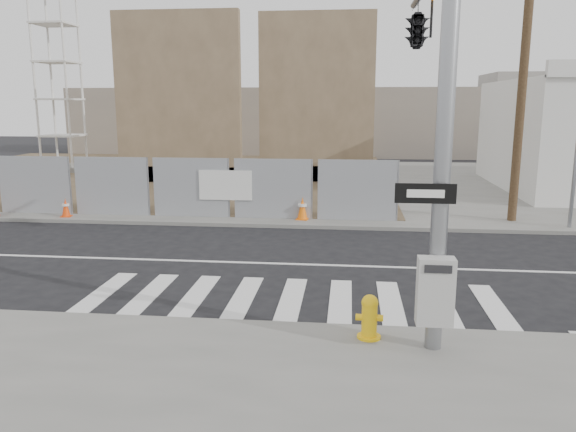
# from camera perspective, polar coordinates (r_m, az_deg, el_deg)

# --- Properties ---
(ground) EXTENTS (100.00, 100.00, 0.00)m
(ground) POSITION_cam_1_polar(r_m,az_deg,el_deg) (13.96, 1.41, -4.95)
(ground) COLOR black
(ground) RESTS_ON ground
(sidewalk_far) EXTENTS (50.00, 20.00, 0.12)m
(sidewalk_far) POSITION_cam_1_polar(r_m,az_deg,el_deg) (27.65, 3.87, 3.36)
(sidewalk_far) COLOR slate
(sidewalk_far) RESTS_ON ground
(signal_pole) EXTENTS (0.96, 5.87, 7.00)m
(signal_pole) POSITION_cam_1_polar(r_m,az_deg,el_deg) (11.42, 13.66, 15.35)
(signal_pole) COLOR gray
(signal_pole) RESTS_ON sidewalk_near
(chain_link_fence) EXTENTS (24.60, 0.04, 2.00)m
(chain_link_fence) POSITION_cam_1_polar(r_m,az_deg,el_deg) (21.64, -24.77, 2.90)
(chain_link_fence) COLOR gray
(chain_link_fence) RESTS_ON sidewalk_far
(concrete_wall_left) EXTENTS (6.00, 1.30, 8.00)m
(concrete_wall_left) POSITION_cam_1_polar(r_m,az_deg,el_deg) (27.65, -11.00, 10.08)
(concrete_wall_left) COLOR brown
(concrete_wall_left) RESTS_ON sidewalk_far
(concrete_wall_right) EXTENTS (5.50, 1.30, 8.00)m
(concrete_wall_right) POSITION_cam_1_polar(r_m,az_deg,el_deg) (27.48, 2.91, 10.26)
(concrete_wall_right) COLOR brown
(concrete_wall_right) RESTS_ON sidewalk_far
(crane_tower) EXTENTS (2.60, 2.60, 18.15)m
(crane_tower) POSITION_cam_1_polar(r_m,az_deg,el_deg) (34.73, -22.80, 19.02)
(crane_tower) COLOR slate
(crane_tower) RESTS_ON sidewalk_far
(utility_pole_right) EXTENTS (1.60, 0.28, 10.00)m
(utility_pole_right) POSITION_cam_1_polar(r_m,az_deg,el_deg) (19.64, 22.88, 14.27)
(utility_pole_right) COLOR brown
(utility_pole_right) RESTS_ON sidewalk_far
(fire_hydrant) EXTENTS (0.46, 0.42, 0.75)m
(fire_hydrant) POSITION_cam_1_polar(r_m,az_deg,el_deg) (9.46, 8.27, -10.09)
(fire_hydrant) COLOR yellow
(fire_hydrant) RESTS_ON sidewalk_near
(traffic_cone_c) EXTENTS (0.37, 0.37, 0.63)m
(traffic_cone_c) POSITION_cam_1_polar(r_m,az_deg,el_deg) (20.54, -21.65, 0.79)
(traffic_cone_c) COLOR #EC410C
(traffic_cone_c) RESTS_ON sidewalk_far
(traffic_cone_d) EXTENTS (0.43, 0.43, 0.75)m
(traffic_cone_d) POSITION_cam_1_polar(r_m,az_deg,el_deg) (18.63, 1.48, 0.77)
(traffic_cone_d) COLOR orange
(traffic_cone_d) RESTS_ON sidewalk_far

